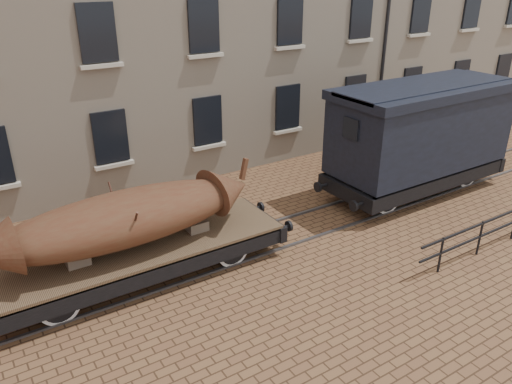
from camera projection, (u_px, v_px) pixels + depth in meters
ground at (260, 241)px, 14.28m from camera, size 90.00×90.00×0.00m
rail_track at (260, 240)px, 14.27m from camera, size 30.00×1.52×0.06m
flatcar_wagon at (142, 252)px, 12.27m from camera, size 8.01×2.17×1.21m
iron_boat at (125, 218)px, 11.69m from camera, size 6.93×2.06×1.64m
goods_van at (421, 127)px, 16.43m from camera, size 7.27×2.65×3.76m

